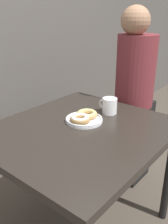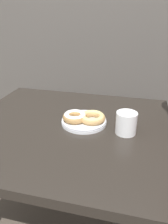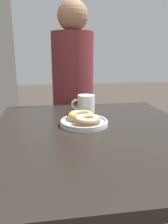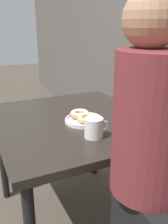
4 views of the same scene
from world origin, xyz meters
name	(u,v)px [view 2 (image 2 of 4)]	position (x,y,z in m)	size (l,w,h in m)	color
dining_table	(66,139)	(0.00, 0.20, 0.65)	(0.99, 0.88, 0.73)	#28231E
donut_plate	(84,118)	(0.08, 0.24, 0.76)	(0.25, 0.22, 0.05)	white
coffee_mug	(126,122)	(0.28, 0.20, 0.78)	(0.09, 0.13, 0.10)	white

